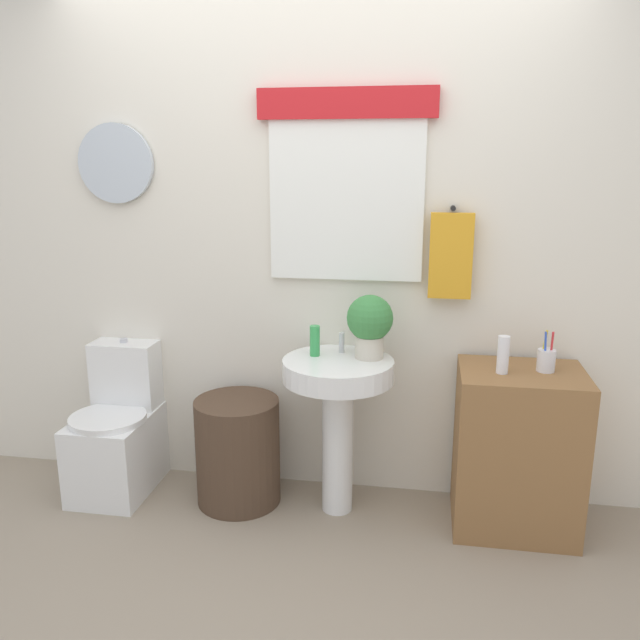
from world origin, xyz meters
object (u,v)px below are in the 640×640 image
object	(u,v)px
potted_plant	(370,323)
soap_bottle	(315,341)
toilet	(119,434)
pedestal_sink	(338,397)
wooden_cabinet	(517,450)
toothbrush_cup	(546,360)
lotion_bottle	(503,355)
laundry_hamper	(238,451)

from	to	relation	value
potted_plant	soap_bottle	bearing A→B (deg)	-177.80
toilet	pedestal_sink	distance (m)	1.20
toilet	wooden_cabinet	world-z (taller)	toilet
toothbrush_cup	potted_plant	bearing A→B (deg)	177.12
toilet	pedestal_sink	size ratio (longest dim) A/B	1.00
pedestal_sink	wooden_cabinet	xyz separation A→B (m)	(0.84, -0.00, -0.20)
potted_plant	toothbrush_cup	xyz separation A→B (m)	(0.80, -0.04, -0.13)
pedestal_sink	wooden_cabinet	world-z (taller)	pedestal_sink
lotion_bottle	laundry_hamper	bearing A→B (deg)	178.16
wooden_cabinet	soap_bottle	xyz separation A→B (m)	(-0.96, 0.05, 0.47)
wooden_cabinet	soap_bottle	size ratio (longest dim) A/B	5.20
toothbrush_cup	lotion_bottle	bearing A→B (deg)	-162.91
soap_bottle	toilet	bearing A→B (deg)	-179.11
potted_plant	lotion_bottle	distance (m)	0.62
laundry_hamper	lotion_bottle	world-z (taller)	lotion_bottle
wooden_cabinet	lotion_bottle	distance (m)	0.48
wooden_cabinet	toothbrush_cup	distance (m)	0.45
soap_bottle	lotion_bottle	world-z (taller)	lotion_bottle
laundry_hamper	toothbrush_cup	world-z (taller)	toothbrush_cup
toilet	wooden_cabinet	distance (m)	2.00
pedestal_sink	laundry_hamper	bearing A→B (deg)	-180.00
pedestal_sink	toothbrush_cup	bearing A→B (deg)	1.22
pedestal_sink	lotion_bottle	xyz separation A→B (m)	(0.74, -0.04, 0.26)
lotion_bottle	toothbrush_cup	size ratio (longest dim) A/B	0.92
wooden_cabinet	soap_bottle	world-z (taller)	soap_bottle
laundry_hamper	toothbrush_cup	distance (m)	1.54
wooden_cabinet	toothbrush_cup	xyz separation A→B (m)	(0.10, 0.02, 0.44)
laundry_hamper	toothbrush_cup	xyz separation A→B (m)	(1.44, 0.02, 0.55)
wooden_cabinet	lotion_bottle	world-z (taller)	lotion_bottle
wooden_cabinet	potted_plant	distance (m)	0.90
toilet	toothbrush_cup	distance (m)	2.16
soap_bottle	toothbrush_cup	size ratio (longest dim) A/B	0.80
pedestal_sink	toothbrush_cup	size ratio (longest dim) A/B	4.18
soap_bottle	lotion_bottle	size ratio (longest dim) A/B	0.87
toilet	potted_plant	size ratio (longest dim) A/B	2.57
pedestal_sink	lotion_bottle	world-z (taller)	lotion_bottle
toothbrush_cup	wooden_cabinet	bearing A→B (deg)	-168.43
toilet	laundry_hamper	world-z (taller)	toilet
laundry_hamper	potted_plant	world-z (taller)	potted_plant
laundry_hamper	wooden_cabinet	size ratio (longest dim) A/B	0.70
potted_plant	pedestal_sink	bearing A→B (deg)	-156.80
potted_plant	lotion_bottle	size ratio (longest dim) A/B	1.78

